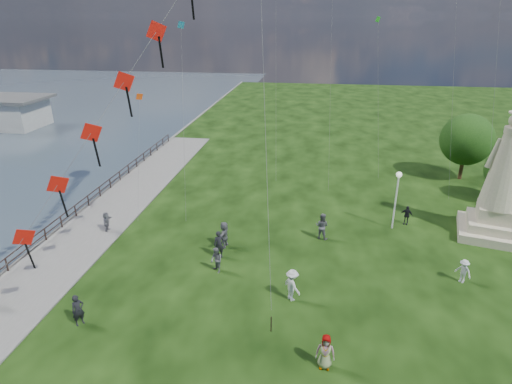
% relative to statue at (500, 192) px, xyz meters
% --- Properties ---
extents(waterfront, '(200.00, 200.00, 1.51)m').
position_rel_statue_xyz_m(waterfront, '(-30.39, -6.57, -3.46)').
color(waterfront, '#33434D').
rests_on(waterfront, ground).
extents(statue, '(5.37, 5.37, 9.00)m').
position_rel_statue_xyz_m(statue, '(0.00, 0.00, 0.00)').
color(statue, '#B4AC88').
rests_on(statue, ground).
extents(lamppost, '(0.42, 0.42, 4.49)m').
position_rel_statue_xyz_m(lamppost, '(-6.93, 0.08, -0.16)').
color(lamppost, silver).
rests_on(lamppost, ground).
extents(tree_row, '(8.14, 13.19, 6.39)m').
position_rel_statue_xyz_m(tree_row, '(2.47, 8.64, 0.09)').
color(tree_row, '#382314').
rests_on(tree_row, ground).
extents(person_0, '(0.72, 0.75, 1.73)m').
position_rel_statue_xyz_m(person_0, '(-24.48, -13.43, -2.53)').
color(person_0, black).
rests_on(person_0, ground).
extents(person_1, '(0.91, 0.92, 1.65)m').
position_rel_statue_xyz_m(person_1, '(-18.62, -7.63, -2.57)').
color(person_1, '#595960').
rests_on(person_1, ground).
extents(person_2, '(1.29, 1.33, 1.90)m').
position_rel_statue_xyz_m(person_2, '(-13.80, -9.77, -2.45)').
color(person_2, silver).
rests_on(person_2, ground).
extents(person_4, '(0.88, 0.56, 1.76)m').
position_rel_statue_xyz_m(person_4, '(-11.99, -14.57, -2.52)').
color(person_4, '#595960').
rests_on(person_4, ground).
extents(person_5, '(0.81, 1.45, 1.48)m').
position_rel_statue_xyz_m(person_5, '(-27.81, -3.57, -2.66)').
color(person_5, '#595960').
rests_on(person_5, ground).
extents(person_6, '(0.78, 0.62, 1.86)m').
position_rel_statue_xyz_m(person_6, '(-18.85, -5.87, -2.47)').
color(person_6, black).
rests_on(person_6, ground).
extents(person_7, '(1.09, 0.87, 1.94)m').
position_rel_statue_xyz_m(person_7, '(-12.20, -2.30, -2.43)').
color(person_7, '#595960').
rests_on(person_7, ground).
extents(person_8, '(1.04, 1.05, 1.52)m').
position_rel_statue_xyz_m(person_8, '(-3.85, -6.59, -2.64)').
color(person_8, silver).
rests_on(person_8, ground).
extents(person_9, '(0.99, 0.77, 1.51)m').
position_rel_statue_xyz_m(person_9, '(-5.81, 0.92, -2.64)').
color(person_9, black).
rests_on(person_9, ground).
extents(person_11, '(1.02, 1.83, 1.87)m').
position_rel_statue_xyz_m(person_11, '(-18.81, -4.47, -2.47)').
color(person_11, '#595960').
rests_on(person_11, ground).
extents(red_kite_train, '(9.65, 9.35, 16.80)m').
position_rel_statue_xyz_m(red_kite_train, '(-22.89, -10.95, 7.01)').
color(red_kite_train, black).
rests_on(red_kite_train, ground).
extents(small_kites, '(27.58, 17.72, 27.05)m').
position_rel_statue_xyz_m(small_kites, '(-12.49, 8.66, 11.20)').
color(small_kites, '#156583').
rests_on(small_kites, ground).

